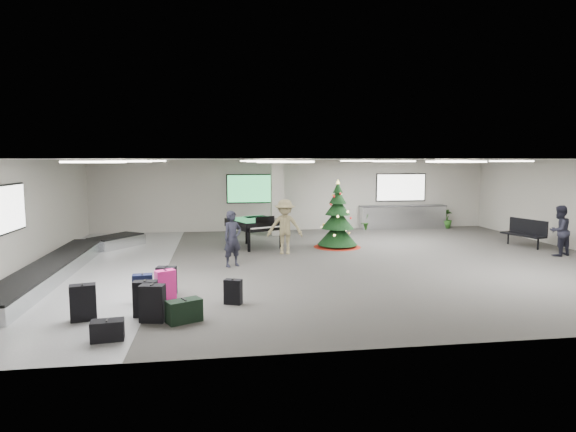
{
  "coord_description": "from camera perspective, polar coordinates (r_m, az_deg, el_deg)",
  "views": [
    {
      "loc": [
        -3.46,
        -14.52,
        3.18
      ],
      "look_at": [
        -1.2,
        1.0,
        1.35
      ],
      "focal_mm": 30.0,
      "sensor_mm": 36.0,
      "label": 1
    }
  ],
  "objects": [
    {
      "name": "ground",
      "position": [
        15.26,
        5.04,
        -5.39
      ],
      "size": [
        18.0,
        18.0,
        0.0
      ],
      "primitive_type": "plane",
      "color": "#3B3936",
      "rests_on": "ground"
    },
    {
      "name": "room_envelope",
      "position": [
        15.52,
        3.18,
        3.52
      ],
      "size": [
        18.02,
        14.02,
        3.21
      ],
      "color": "#A8A599",
      "rests_on": "ground"
    },
    {
      "name": "baggage_carousel",
      "position": [
        15.38,
        -24.75,
        -5.08
      ],
      "size": [
        2.28,
        9.71,
        0.43
      ],
      "color": "silver",
      "rests_on": "ground"
    },
    {
      "name": "service_counter",
      "position": [
        22.95,
        13.42,
        -0.1
      ],
      "size": [
        4.05,
        0.65,
        1.08
      ],
      "color": "silver",
      "rests_on": "ground"
    },
    {
      "name": "suitcase_0",
      "position": [
        9.99,
        -15.76,
        -9.93
      ],
      "size": [
        0.52,
        0.35,
        0.76
      ],
      "rotation": [
        0.0,
        0.0,
        -0.19
      ],
      "color": "black",
      "rests_on": "ground"
    },
    {
      "name": "suitcase_1",
      "position": [
        10.36,
        -16.53,
        -9.38
      ],
      "size": [
        0.48,
        0.26,
        0.76
      ],
      "rotation": [
        0.0,
        0.0,
        -0.02
      ],
      "color": "black",
      "rests_on": "ground"
    },
    {
      "name": "pink_suitcase",
      "position": [
        11.44,
        -14.33,
        -7.91
      ],
      "size": [
        0.5,
        0.41,
        0.7
      ],
      "rotation": [
        0.0,
        0.0,
        0.46
      ],
      "color": "#E51D80",
      "rests_on": "ground"
    },
    {
      "name": "suitcase_3",
      "position": [
        11.85,
        -14.2,
        -7.43
      ],
      "size": [
        0.49,
        0.33,
        0.69
      ],
      "rotation": [
        0.0,
        0.0,
        -0.2
      ],
      "color": "black",
      "rests_on": "ground"
    },
    {
      "name": "navy_suitcase",
      "position": [
        11.26,
        -16.83,
        -8.28
      ],
      "size": [
        0.45,
        0.29,
        0.68
      ],
      "rotation": [
        0.0,
        0.0,
        0.09
      ],
      "color": "black",
      "rests_on": "ground"
    },
    {
      "name": "suitcase_5",
      "position": [
        10.5,
        -23.1,
        -9.43
      ],
      "size": [
        0.54,
        0.37,
        0.75
      ],
      "rotation": [
        0.0,
        0.0,
        0.24
      ],
      "color": "black",
      "rests_on": "ground"
    },
    {
      "name": "green_duffel",
      "position": [
        9.87,
        -12.21,
        -10.92
      ],
      "size": [
        0.75,
        0.6,
        0.47
      ],
      "rotation": [
        0.0,
        0.0,
        0.47
      ],
      "color": "black",
      "rests_on": "ground"
    },
    {
      "name": "suitcase_7",
      "position": [
        10.84,
        -6.52,
        -8.91
      ],
      "size": [
        0.43,
        0.33,
        0.57
      ],
      "rotation": [
        0.0,
        0.0,
        -0.38
      ],
      "color": "black",
      "rests_on": "ground"
    },
    {
      "name": "black_duffel",
      "position": [
        9.3,
        -20.61,
        -12.58
      ],
      "size": [
        0.59,
        0.37,
        0.39
      ],
      "rotation": [
        0.0,
        0.0,
        0.12
      ],
      "color": "black",
      "rests_on": "ground"
    },
    {
      "name": "christmas_tree",
      "position": [
        17.67,
        5.89,
        -0.95
      ],
      "size": [
        1.74,
        1.74,
        2.48
      ],
      "color": "#6A1009",
      "rests_on": "ground"
    },
    {
      "name": "grand_piano",
      "position": [
        17.57,
        -3.77,
        -0.94
      ],
      "size": [
        2.29,
        2.56,
        1.21
      ],
      "rotation": [
        0.0,
        0.0,
        0.39
      ],
      "color": "black",
      "rests_on": "ground"
    },
    {
      "name": "bench",
      "position": [
        19.68,
        26.36,
        -1.64
      ],
      "size": [
        0.97,
        1.69,
        1.02
      ],
      "rotation": [
        0.0,
        0.0,
        0.28
      ],
      "color": "black",
      "rests_on": "ground"
    },
    {
      "name": "traveler_a",
      "position": [
        14.46,
        -6.59,
        -2.69
      ],
      "size": [
        0.73,
        0.67,
        1.68
      ],
      "primitive_type": "imported",
      "rotation": [
        0.0,
        0.0,
        0.56
      ],
      "color": "black",
      "rests_on": "ground"
    },
    {
      "name": "traveler_b",
      "position": [
        16.29,
        -0.37,
        -1.29
      ],
      "size": [
        1.3,
        0.89,
        1.85
      ],
      "primitive_type": "imported",
      "rotation": [
        0.0,
        0.0,
        -0.18
      ],
      "color": "#837651",
      "rests_on": "ground"
    },
    {
      "name": "traveler_bench",
      "position": [
        18.33,
        29.46,
        -1.52
      ],
      "size": [
        0.97,
        0.85,
        1.69
      ],
      "primitive_type": "imported",
      "rotation": [
        0.0,
        0.0,
        3.44
      ],
      "color": "black",
      "rests_on": "ground"
    },
    {
      "name": "potted_plant_left",
      "position": [
        22.2,
        9.21,
        -0.65
      ],
      "size": [
        0.53,
        0.48,
        0.77
      ],
      "primitive_type": "imported",
      "rotation": [
        0.0,
        0.0,
        0.42
      ],
      "color": "#143C13",
      "rests_on": "ground"
    },
    {
      "name": "potted_plant_right",
      "position": [
        23.68,
        18.26,
        -0.27
      ],
      "size": [
        0.72,
        0.72,
        0.91
      ],
      "primitive_type": "imported",
      "rotation": [
        0.0,
        0.0,
        2.27
      ],
      "color": "#143C13",
      "rests_on": "ground"
    }
  ]
}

